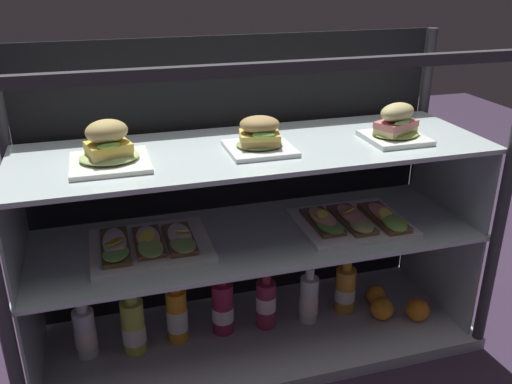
% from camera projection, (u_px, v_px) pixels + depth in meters
% --- Properties ---
extents(ground_plane, '(6.00, 6.00, 0.02)m').
position_uv_depth(ground_plane, '(256.00, 345.00, 1.83)').
color(ground_plane, '#34263A').
rests_on(ground_plane, ground).
extents(case_base_deck, '(1.41, 0.49, 0.04)m').
position_uv_depth(case_base_deck, '(256.00, 337.00, 1.82)').
color(case_base_deck, '#B7B9C3').
rests_on(case_base_deck, ground).
extents(case_frame, '(1.41, 0.49, 0.97)m').
position_uv_depth(case_frame, '(244.00, 181.00, 1.74)').
color(case_frame, '#333338').
rests_on(case_frame, ground).
extents(riser_lower_tier, '(1.34, 0.42, 0.35)m').
position_uv_depth(riser_lower_tier, '(256.00, 287.00, 1.74)').
color(riser_lower_tier, silver).
rests_on(riser_lower_tier, case_base_deck).
extents(shelf_lower_glass, '(1.36, 0.44, 0.01)m').
position_uv_depth(shelf_lower_glass, '(256.00, 236.00, 1.67)').
color(shelf_lower_glass, silver).
rests_on(shelf_lower_glass, riser_lower_tier).
extents(riser_upper_tier, '(1.34, 0.42, 0.27)m').
position_uv_depth(riser_upper_tier, '(256.00, 194.00, 1.61)').
color(riser_upper_tier, silver).
rests_on(riser_upper_tier, shelf_lower_glass).
extents(shelf_upper_glass, '(1.36, 0.44, 0.01)m').
position_uv_depth(shelf_upper_glass, '(256.00, 149.00, 1.56)').
color(shelf_upper_glass, silver).
rests_on(shelf_upper_glass, riser_upper_tier).
extents(plated_roll_sandwich_left_of_center, '(0.20, 0.20, 0.12)m').
position_uv_depth(plated_roll_sandwich_left_of_center, '(109.00, 149.00, 1.40)').
color(plated_roll_sandwich_left_of_center, white).
rests_on(plated_roll_sandwich_left_of_center, shelf_upper_glass).
extents(plated_roll_sandwich_far_left, '(0.18, 0.18, 0.10)m').
position_uv_depth(plated_roll_sandwich_far_left, '(261.00, 138.00, 1.51)').
color(plated_roll_sandwich_far_left, white).
rests_on(plated_roll_sandwich_far_left, shelf_upper_glass).
extents(plated_roll_sandwich_mid_left, '(0.17, 0.17, 0.11)m').
position_uv_depth(plated_roll_sandwich_mid_left, '(396.00, 126.00, 1.60)').
color(plated_roll_sandwich_mid_left, white).
rests_on(plated_roll_sandwich_mid_left, shelf_upper_glass).
extents(open_sandwich_tray_mid_left, '(0.34, 0.28, 0.06)m').
position_uv_depth(open_sandwich_tray_mid_left, '(149.00, 244.00, 1.57)').
color(open_sandwich_tray_mid_left, white).
rests_on(open_sandwich_tray_mid_left, shelf_lower_glass).
extents(open_sandwich_tray_near_right_corner, '(0.34, 0.29, 0.06)m').
position_uv_depth(open_sandwich_tray_near_right_corner, '(354.00, 221.00, 1.71)').
color(open_sandwich_tray_near_right_corner, white).
rests_on(open_sandwich_tray_near_right_corner, shelf_lower_glass).
extents(juice_bottle_front_second, '(0.07, 0.07, 0.21)m').
position_uv_depth(juice_bottle_front_second, '(85.00, 332.00, 1.68)').
color(juice_bottle_front_second, silver).
rests_on(juice_bottle_front_second, case_base_deck).
extents(juice_bottle_back_right, '(0.07, 0.07, 0.23)m').
position_uv_depth(juice_bottle_back_right, '(133.00, 326.00, 1.69)').
color(juice_bottle_back_right, '#BBD64F').
rests_on(juice_bottle_back_right, case_base_deck).
extents(juice_bottle_front_left_end, '(0.07, 0.07, 0.23)m').
position_uv_depth(juice_bottle_front_left_end, '(177.00, 315.00, 1.74)').
color(juice_bottle_front_left_end, orange).
rests_on(juice_bottle_front_left_end, case_base_deck).
extents(juice_bottle_front_fourth, '(0.07, 0.07, 0.24)m').
position_uv_depth(juice_bottle_front_fourth, '(223.00, 307.00, 1.78)').
color(juice_bottle_front_fourth, '#9B2348').
rests_on(juice_bottle_front_fourth, case_base_deck).
extents(juice_bottle_tucked_behind, '(0.07, 0.07, 0.21)m').
position_uv_depth(juice_bottle_tucked_behind, '(266.00, 303.00, 1.81)').
color(juice_bottle_tucked_behind, '#992D49').
rests_on(juice_bottle_tucked_behind, case_base_deck).
extents(juice_bottle_front_right_end, '(0.06, 0.06, 0.22)m').
position_uv_depth(juice_bottle_front_right_end, '(309.00, 299.00, 1.84)').
color(juice_bottle_front_right_end, white).
rests_on(juice_bottle_front_right_end, case_base_deck).
extents(juice_bottle_back_left, '(0.07, 0.07, 0.21)m').
position_uv_depth(juice_bottle_back_left, '(345.00, 289.00, 1.90)').
color(juice_bottle_back_left, gold).
rests_on(juice_bottle_back_left, case_base_deck).
extents(orange_fruit_beside_bottles, '(0.07, 0.07, 0.07)m').
position_uv_depth(orange_fruit_beside_bottles, '(376.00, 295.00, 1.95)').
color(orange_fruit_beside_bottles, orange).
rests_on(orange_fruit_beside_bottles, case_base_deck).
extents(orange_fruit_near_left_post, '(0.08, 0.08, 0.08)m').
position_uv_depth(orange_fruit_near_left_post, '(382.00, 309.00, 1.87)').
color(orange_fruit_near_left_post, orange).
rests_on(orange_fruit_near_left_post, case_base_deck).
extents(orange_fruit_rolled_forward, '(0.08, 0.08, 0.08)m').
position_uv_depth(orange_fruit_rolled_forward, '(418.00, 310.00, 1.86)').
color(orange_fruit_rolled_forward, orange).
rests_on(orange_fruit_rolled_forward, case_base_deck).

